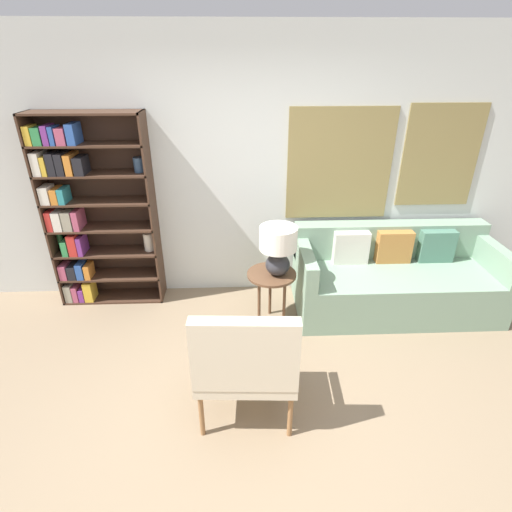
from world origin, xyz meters
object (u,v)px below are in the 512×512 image
(bookshelf, at_px, (87,212))
(side_table, at_px, (271,280))
(couch, at_px, (394,279))
(table_lamp, at_px, (278,246))
(armchair, at_px, (246,361))

(bookshelf, distance_m, side_table, 1.96)
(couch, relative_size, side_table, 3.63)
(side_table, bearing_deg, table_lamp, -18.48)
(couch, xyz_separation_m, side_table, (-1.30, -0.24, 0.16))
(side_table, bearing_deg, couch, 10.51)
(couch, relative_size, table_lamp, 4.22)
(table_lamp, bearing_deg, side_table, 161.52)
(side_table, distance_m, table_lamp, 0.37)
(couch, distance_m, table_lamp, 1.38)
(bookshelf, relative_size, table_lamp, 4.09)
(side_table, bearing_deg, bookshelf, 163.91)
(armchair, distance_m, couch, 2.15)
(table_lamp, bearing_deg, bookshelf, 163.84)
(armchair, distance_m, side_table, 1.24)
(couch, bearing_deg, side_table, -169.49)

